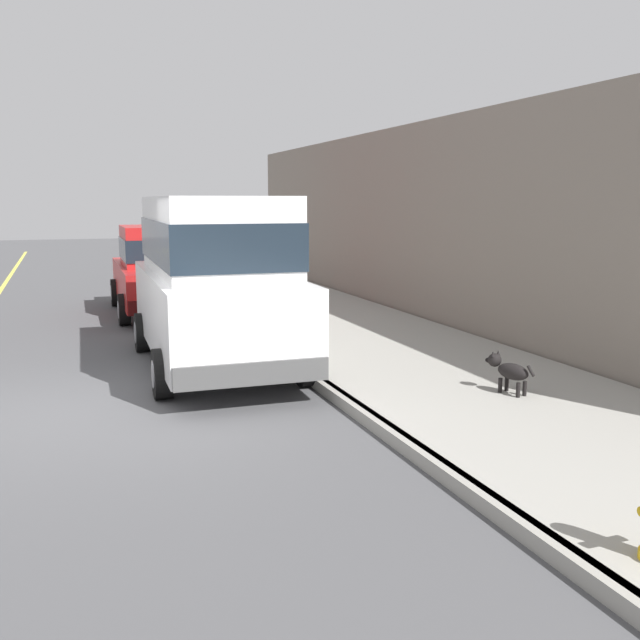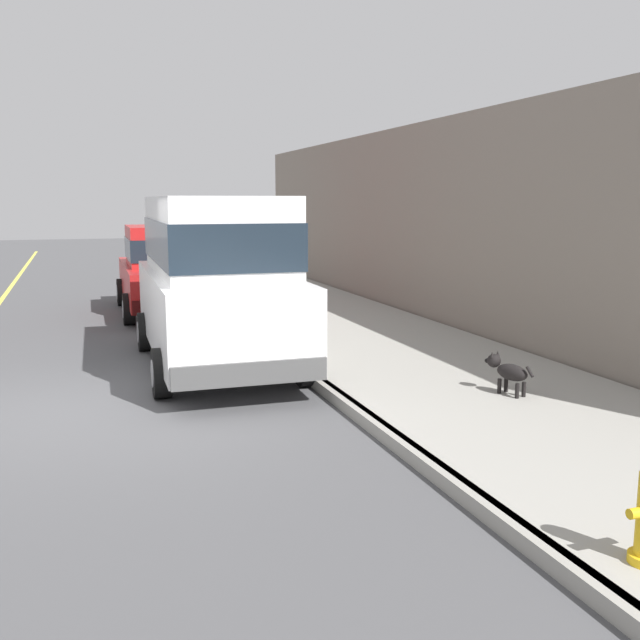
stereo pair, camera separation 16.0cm
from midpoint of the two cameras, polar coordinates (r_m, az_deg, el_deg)
ground_plane at (r=8.83m, az=-19.49°, el=-7.18°), size 80.00×80.00×0.00m
curb at (r=9.31m, az=0.64°, el=-5.31°), size 0.16×64.00×0.14m
sidewalk at (r=10.04m, az=10.40°, el=-4.36°), size 3.60×64.00×0.14m
car_white_van at (r=10.54m, az=-8.01°, el=3.68°), size 2.22×4.94×2.52m
car_red_sedan at (r=15.99m, az=-12.02°, el=4.08°), size 2.08×4.62×1.92m
dog_black at (r=8.92m, az=15.39°, el=-3.95°), size 0.32×0.74×0.49m
building_facade at (r=15.53m, az=7.59°, el=7.81°), size 0.50×20.00×4.00m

